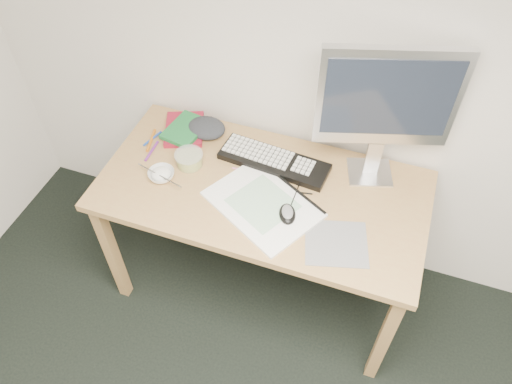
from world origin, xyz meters
TOP-DOWN VIEW (x-y plane):
  - desk at (-0.29, 1.43)m, footprint 1.40×0.70m
  - mousepad at (0.08, 1.25)m, footprint 0.29×0.28m
  - sketchpad at (-0.25, 1.34)m, footprint 0.54×0.49m
  - keyboard at (-0.29, 1.58)m, footprint 0.50×0.20m
  - monitor at (0.13, 1.67)m, footprint 0.53×0.21m
  - mouse at (-0.14, 1.32)m, footprint 0.10×0.12m
  - rice_bowl at (-0.72, 1.34)m, footprint 0.12×0.12m
  - chopsticks at (-0.71, 1.32)m, footprint 0.23×0.08m
  - fruit_tub at (-0.64, 1.46)m, footprint 0.16×0.16m
  - book_red at (-0.75, 1.65)m, footprint 0.25×0.28m
  - book_green at (-0.73, 1.63)m, footprint 0.19×0.23m
  - cloth_lump at (-0.65, 1.67)m, footprint 0.17×0.15m
  - pencil_pink at (-0.36, 1.51)m, footprint 0.18×0.03m
  - pencil_tan at (-0.32, 1.50)m, footprint 0.17×0.12m
  - pencil_black at (-0.16, 1.45)m, footprint 0.17×0.04m
  - marker_blue at (-0.87, 1.55)m, footprint 0.04×0.11m
  - marker_orange at (-0.87, 1.53)m, footprint 0.05×0.14m
  - marker_purple at (-0.83, 1.47)m, footprint 0.02×0.13m

SIDE VIEW (x-z plane):
  - desk at x=-0.29m, z-range 0.29..1.04m
  - mousepad at x=0.08m, z-range 0.75..0.75m
  - pencil_black at x=-0.16m, z-range 0.75..0.76m
  - pencil_pink at x=-0.36m, z-range 0.75..0.76m
  - pencil_tan at x=-0.32m, z-range 0.75..0.76m
  - marker_blue at x=-0.87m, z-range 0.75..0.76m
  - marker_purple at x=-0.83m, z-range 0.75..0.76m
  - sketchpad at x=-0.25m, z-range 0.75..0.76m
  - marker_orange at x=-0.87m, z-range 0.75..0.76m
  - book_red at x=-0.75m, z-range 0.75..0.77m
  - keyboard at x=-0.29m, z-range 0.75..0.78m
  - rice_bowl at x=-0.72m, z-range 0.75..0.79m
  - fruit_tub at x=-0.64m, z-range 0.75..0.81m
  - mouse at x=-0.14m, z-range 0.76..0.80m
  - cloth_lump at x=-0.65m, z-range 0.75..0.81m
  - book_green at x=-0.73m, z-range 0.77..0.79m
  - chopsticks at x=-0.71m, z-range 0.78..0.80m
  - monitor at x=0.13m, z-range 0.83..1.46m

